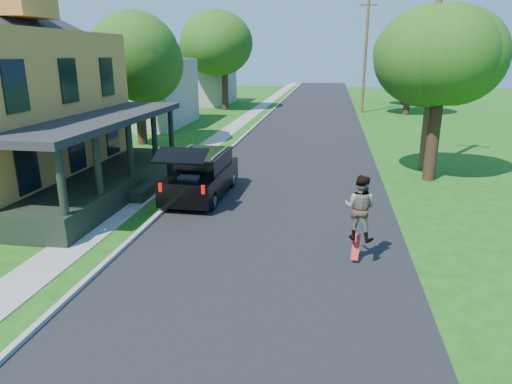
% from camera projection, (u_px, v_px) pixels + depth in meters
% --- Properties ---
extents(ground, '(140.00, 140.00, 0.00)m').
position_uv_depth(ground, '(255.00, 281.00, 11.21)').
color(ground, '#134E0F').
rests_on(ground, ground).
extents(street, '(8.00, 120.00, 0.02)m').
position_uv_depth(street, '(305.00, 138.00, 30.10)').
color(street, black).
rests_on(street, ground).
extents(curb, '(0.15, 120.00, 0.12)m').
position_uv_depth(curb, '(244.00, 137.00, 30.72)').
color(curb, '#969691').
rests_on(curb, ground).
extents(sidewalk, '(1.30, 120.00, 0.03)m').
position_uv_depth(sidewalk, '(222.00, 136.00, 30.96)').
color(sidewalk, gray).
rests_on(sidewalk, ground).
extents(front_walk, '(6.50, 1.20, 0.03)m').
position_uv_depth(front_walk, '(47.00, 193.00, 18.35)').
color(front_walk, gray).
rests_on(front_walk, ground).
extents(neighbor_house_mid, '(12.78, 12.78, 8.30)m').
position_uv_depth(neighbor_house_mid, '(132.00, 70.00, 34.74)').
color(neighbor_house_mid, '#9D968B').
rests_on(neighbor_house_mid, ground).
extents(neighbor_house_far, '(12.78, 12.78, 8.30)m').
position_uv_depth(neighbor_house_far, '(193.00, 65.00, 49.85)').
color(neighbor_house_far, '#9D968B').
rests_on(neighbor_house_far, ground).
extents(black_suv, '(1.98, 4.98, 2.31)m').
position_uv_depth(black_suv, '(201.00, 175.00, 17.59)').
color(black_suv, black).
rests_on(black_suv, ground).
extents(skateboarder, '(1.01, 0.90, 1.73)m').
position_uv_depth(skateboarder, '(360.00, 208.00, 11.80)').
color(skateboarder, black).
rests_on(skateboarder, ground).
extents(skateboard, '(0.25, 0.46, 0.63)m').
position_uv_depth(skateboard, '(356.00, 247.00, 12.19)').
color(skateboard, '#A40E0E').
rests_on(skateboard, ground).
extents(tree_left_mid, '(6.16, 6.42, 8.34)m').
position_uv_depth(tree_left_mid, '(136.00, 48.00, 26.61)').
color(tree_left_mid, black).
rests_on(tree_left_mid, ground).
extents(tree_left_far, '(8.53, 8.31, 9.69)m').
position_uv_depth(tree_left_far, '(224.00, 45.00, 43.67)').
color(tree_left_far, black).
rests_on(tree_left_far, ground).
extents(tree_right_near, '(5.16, 5.10, 7.80)m').
position_uv_depth(tree_right_near, '(441.00, 57.00, 18.78)').
color(tree_right_near, black).
rests_on(tree_right_near, ground).
extents(tree_right_mid, '(6.54, 6.69, 8.60)m').
position_uv_depth(tree_right_mid, '(411.00, 51.00, 40.20)').
color(tree_right_mid, black).
rests_on(tree_right_mid, ground).
extents(tree_right_far, '(5.28, 4.96, 6.62)m').
position_uv_depth(tree_right_far, '(405.00, 64.00, 48.33)').
color(tree_right_far, black).
rests_on(tree_right_far, ground).
extents(utility_pole_near, '(1.80, 0.59, 11.55)m').
position_uv_depth(utility_pole_near, '(435.00, 40.00, 20.24)').
color(utility_pole_near, '#4F3A24').
rests_on(utility_pole_near, ground).
extents(utility_pole_far, '(1.62, 0.27, 10.11)m').
position_uv_depth(utility_pole_far, '(365.00, 55.00, 41.78)').
color(utility_pole_far, '#4F3A24').
rests_on(utility_pole_far, ground).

